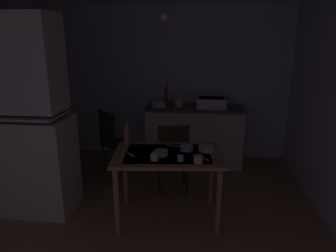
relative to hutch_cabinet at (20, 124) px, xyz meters
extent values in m
plane|color=olive|center=(1.39, 0.19, -1.02)|extent=(4.89, 4.89, 0.00)
cube|color=silver|center=(1.39, 2.00, 0.19)|extent=(3.99, 0.10, 2.43)
cube|color=beige|center=(0.00, 0.00, -0.48)|extent=(1.07, 0.54, 1.09)
cube|color=beige|center=(0.00, 0.00, 0.66)|extent=(0.98, 0.46, 1.01)
cube|color=beige|center=(0.00, -0.03, 0.11)|extent=(0.96, 0.49, 0.02)
cube|color=beige|center=(1.86, 1.63, -0.59)|extent=(1.47, 0.60, 0.88)
cube|color=#4F5449|center=(1.86, 1.63, -0.13)|extent=(1.50, 0.63, 0.03)
sphere|color=#2D2823|center=(1.64, 1.31, -0.54)|extent=(0.02, 0.02, 0.02)
cube|color=white|center=(2.11, 1.63, -0.04)|extent=(0.44, 0.34, 0.15)
cube|color=black|center=(2.11, 1.63, 0.03)|extent=(0.38, 0.28, 0.01)
cylinder|color=#B21E19|center=(1.41, 1.68, 0.02)|extent=(0.05, 0.05, 0.28)
cylinder|color=#B21E19|center=(1.41, 1.61, 0.12)|extent=(0.03, 0.12, 0.03)
cylinder|color=red|center=(1.41, 1.74, 0.21)|extent=(0.02, 0.16, 0.12)
cylinder|color=white|center=(1.30, 1.58, -0.08)|extent=(0.22, 0.22, 0.08)
cylinder|color=beige|center=(1.61, 1.62, -0.05)|extent=(0.12, 0.12, 0.13)
cube|color=#9C764B|center=(1.63, -0.01, -0.28)|extent=(1.21, 0.85, 0.04)
cube|color=silver|center=(1.63, -0.01, -0.27)|extent=(0.94, 0.66, 0.00)
cylinder|color=#A27B4F|center=(1.15, -0.37, -0.66)|extent=(0.06, 0.06, 0.72)
cylinder|color=#A17651|center=(2.17, -0.27, -0.66)|extent=(0.06, 0.06, 0.72)
cylinder|color=#9B7244|center=(1.09, 0.25, -0.66)|extent=(0.06, 0.06, 0.72)
cylinder|color=#9B744F|center=(2.11, 0.35, -0.66)|extent=(0.06, 0.06, 0.72)
cube|color=#29281B|center=(1.61, 0.66, -0.57)|extent=(0.46, 0.46, 0.03)
cube|color=#2D291C|center=(1.64, 0.48, -0.33)|extent=(0.38, 0.09, 0.46)
cylinder|color=#29281B|center=(1.75, 0.86, -0.81)|extent=(0.04, 0.04, 0.44)
cylinder|color=#29281B|center=(1.42, 0.80, -0.81)|extent=(0.04, 0.04, 0.44)
cylinder|color=#29281B|center=(1.81, 0.52, -0.81)|extent=(0.04, 0.04, 0.44)
cylinder|color=#29281B|center=(1.47, 0.46, -0.81)|extent=(0.04, 0.04, 0.44)
cube|color=#252E1C|center=(0.78, 1.10, -0.58)|extent=(0.56, 0.56, 0.03)
cube|color=#282B1E|center=(0.67, 0.95, -0.32)|extent=(0.31, 0.26, 0.49)
cylinder|color=#252E1C|center=(1.02, 1.12, -0.81)|extent=(0.04, 0.04, 0.43)
cylinder|color=#252E1C|center=(0.76, 1.34, -0.81)|extent=(0.04, 0.04, 0.43)
cylinder|color=#252E1C|center=(0.81, 0.86, -0.81)|extent=(0.04, 0.04, 0.43)
cylinder|color=#252E1C|center=(0.55, 1.07, -0.81)|extent=(0.04, 0.04, 0.43)
cylinder|color=#ADD1C1|center=(2.03, 0.11, -0.24)|extent=(0.17, 0.17, 0.05)
cylinder|color=#9EB2C6|center=(1.82, 0.11, -0.24)|extent=(0.14, 0.14, 0.05)
cylinder|color=#9EB2C6|center=(1.56, -0.07, -0.24)|extent=(0.15, 0.15, 0.06)
cylinder|color=#ADD1C1|center=(1.78, -0.20, -0.24)|extent=(0.07, 0.07, 0.06)
cylinder|color=tan|center=(1.95, -0.24, -0.23)|extent=(0.09, 0.09, 0.08)
cylinder|color=white|center=(1.52, -0.21, -0.23)|extent=(0.08, 0.08, 0.07)
cylinder|color=olive|center=(1.15, 0.19, -0.16)|extent=(0.07, 0.07, 0.20)
cylinder|color=olive|center=(1.15, 0.19, -0.03)|extent=(0.03, 0.03, 0.07)
cube|color=silver|center=(1.96, 0.27, -0.26)|extent=(0.02, 0.19, 0.00)
cube|color=beige|center=(1.66, 0.22, -0.26)|extent=(0.16, 0.06, 0.00)
cube|color=beige|center=(2.01, -0.12, -0.26)|extent=(0.10, 0.12, 0.00)
cube|color=beige|center=(1.25, -0.10, -0.26)|extent=(0.10, 0.11, 0.00)
sphere|color=#F9EFCC|center=(1.55, 0.35, 1.12)|extent=(0.08, 0.08, 0.08)
camera|label=1|loc=(1.98, -3.07, 0.92)|focal=33.21mm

